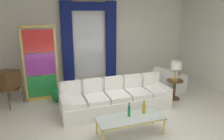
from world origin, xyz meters
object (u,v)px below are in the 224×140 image
at_px(armchair_white, 169,83).
at_px(table_lamp_brass, 176,66).
at_px(stained_glass_divider, 41,66).
at_px(peacock_figurine, 60,96).
at_px(coffee_table, 130,119).
at_px(bottle_blue_decanter, 144,108).
at_px(couch_white_long, 115,98).
at_px(round_side_table, 174,88).
at_px(vintage_tv, 7,81).
at_px(bottle_crystal_tall, 129,111).

distance_m(armchair_white, table_lamp_brass, 0.96).
distance_m(stained_glass_divider, table_lamp_brass, 3.94).
height_order(armchair_white, peacock_figurine, armchair_white).
relative_size(coffee_table, bottle_blue_decanter, 4.73).
xyz_separation_m(couch_white_long, stained_glass_divider, (-1.84, 1.27, 0.75)).
relative_size(coffee_table, stained_glass_divider, 0.66).
xyz_separation_m(couch_white_long, coffee_table, (-0.12, -1.30, 0.07)).
relative_size(coffee_table, peacock_figurine, 2.41).
xyz_separation_m(coffee_table, table_lamp_brass, (2.03, 1.35, 0.65)).
xyz_separation_m(stained_glass_divider, table_lamp_brass, (3.74, -1.22, -0.03)).
bearing_deg(round_side_table, armchair_white, 72.91).
xyz_separation_m(coffee_table, stained_glass_divider, (-1.72, 2.57, 0.68)).
bearing_deg(vintage_tv, peacock_figurine, -13.62).
relative_size(vintage_tv, table_lamp_brass, 2.36).
bearing_deg(table_lamp_brass, bottle_blue_decanter, -142.95).
xyz_separation_m(coffee_table, round_side_table, (2.03, 1.35, -0.02)).
bearing_deg(armchair_white, table_lamp_brass, -107.09).
distance_m(coffee_table, table_lamp_brass, 2.52).
xyz_separation_m(bottle_crystal_tall, round_side_table, (2.04, 1.30, -0.19)).
bearing_deg(bottle_blue_decanter, armchair_white, 44.89).
bearing_deg(armchair_white, vintage_tv, 173.71).
relative_size(peacock_figurine, round_side_table, 1.01).
relative_size(bottle_blue_decanter, stained_glass_divider, 0.14).
relative_size(couch_white_long, table_lamp_brass, 5.14).
bearing_deg(armchair_white, couch_white_long, -163.24).
distance_m(couch_white_long, stained_glass_divider, 2.35).
distance_m(vintage_tv, peacock_figurine, 1.49).
relative_size(stained_glass_divider, round_side_table, 3.70).
distance_m(couch_white_long, vintage_tv, 3.02).
xyz_separation_m(bottle_blue_decanter, bottle_crystal_tall, (-0.37, -0.04, 0.01)).
bearing_deg(round_side_table, table_lamp_brass, 180.00).
distance_m(couch_white_long, bottle_crystal_tall, 1.28).
bearing_deg(couch_white_long, peacock_figurine, 149.20).
bearing_deg(couch_white_long, bottle_blue_decanter, -78.75).
xyz_separation_m(bottle_blue_decanter, vintage_tv, (-2.99, 2.37, 0.20)).
relative_size(bottle_crystal_tall, stained_glass_divider, 0.15).
xyz_separation_m(bottle_crystal_tall, table_lamp_brass, (2.04, 1.30, 0.49)).
bearing_deg(couch_white_long, round_side_table, 1.47).
bearing_deg(couch_white_long, vintage_tv, 157.14).
relative_size(bottle_blue_decanter, round_side_table, 0.51).
distance_m(round_side_table, table_lamp_brass, 0.67).
xyz_separation_m(peacock_figurine, table_lamp_brass, (3.30, -0.78, 0.81)).
bearing_deg(couch_white_long, stained_glass_divider, 145.40).
distance_m(peacock_figurine, table_lamp_brass, 3.49).
xyz_separation_m(bottle_blue_decanter, armchair_white, (1.84, 1.84, -0.24)).
relative_size(coffee_table, table_lamp_brass, 2.54).
height_order(couch_white_long, table_lamp_brass, table_lamp_brass).
bearing_deg(table_lamp_brass, bottle_crystal_tall, -147.56).
relative_size(peacock_figurine, table_lamp_brass, 1.05).
xyz_separation_m(couch_white_long, round_side_table, (1.91, 0.05, 0.05)).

